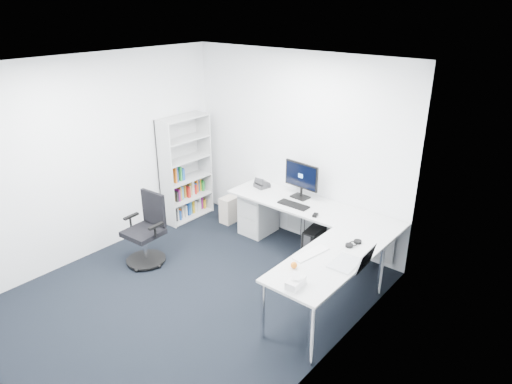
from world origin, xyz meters
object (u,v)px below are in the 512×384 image
Objects in this scene: task_chair at (143,231)px; monitor at (301,180)px; bookshelf at (186,169)px; laptop at (346,253)px; l_desk at (296,239)px.

monitor is (1.28, 1.77, 0.51)m from task_chair.
bookshelf is 4.49× the size of laptop.
bookshelf reaches higher than l_desk.
task_chair reaches higher than l_desk.
l_desk is 1.48× the size of bookshelf.
task_chair is (0.61, -1.34, -0.35)m from bookshelf.
bookshelf is 1.51m from task_chair.
laptop is at bearing -31.54° from l_desk.
bookshelf is at bearing 178.68° from l_desk.
bookshelf is 3.04× the size of monitor.
bookshelf reaches higher than laptop.
task_chair is 2.24m from monitor.
task_chair is (-1.56, -1.29, 0.12)m from l_desk.
bookshelf is (-2.17, 0.05, 0.47)m from l_desk.
laptop is (1.36, -1.15, -0.13)m from monitor.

